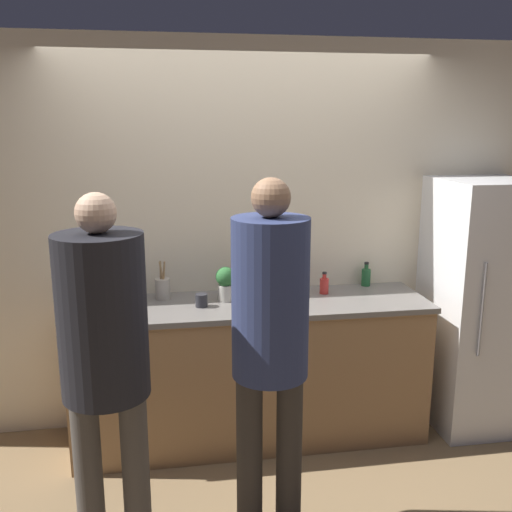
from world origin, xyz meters
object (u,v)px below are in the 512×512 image
(bottle_red, at_px, (324,285))
(potted_plant, at_px, (226,282))
(refrigerator, at_px, (478,304))
(person_center, at_px, (270,330))
(person_left, at_px, (104,345))
(bottle_green, at_px, (366,276))
(cup_black, at_px, (201,300))
(fruit_bowl, at_px, (272,292))
(utensil_crock, at_px, (163,288))

(bottle_red, xyz_separation_m, potted_plant, (-0.67, -0.05, 0.06))
(refrigerator, bearing_deg, bottle_red, 172.79)
(person_center, distance_m, bottle_red, 1.19)
(person_left, bearing_deg, person_center, 2.89)
(bottle_green, height_order, cup_black, bottle_green)
(person_left, bearing_deg, bottle_red, 39.18)
(fruit_bowl, xyz_separation_m, bottle_red, (0.37, 0.05, 0.02))
(utensil_crock, relative_size, cup_black, 3.09)
(bottle_green, bearing_deg, person_center, -127.54)
(refrigerator, bearing_deg, utensil_crock, 175.09)
(person_left, bearing_deg, utensil_crock, 77.04)
(person_left, height_order, utensil_crock, person_left)
(refrigerator, relative_size, bottle_green, 10.08)
(utensil_crock, bearing_deg, potted_plant, -13.76)
(person_center, bearing_deg, refrigerator, 29.36)
(utensil_crock, bearing_deg, cup_black, -40.25)
(fruit_bowl, bearing_deg, bottle_green, 14.50)
(person_left, height_order, person_center, person_center)
(bottle_red, bearing_deg, utensil_crock, 177.38)
(fruit_bowl, xyz_separation_m, cup_black, (-0.47, -0.11, -0.00))
(refrigerator, height_order, bottle_red, refrigerator)
(bottle_red, bearing_deg, fruit_bowl, -172.97)
(utensil_crock, xyz_separation_m, cup_black, (0.24, -0.20, -0.03))
(person_center, height_order, fruit_bowl, person_center)
(person_left, xyz_separation_m, fruit_bowl, (0.96, 1.04, -0.11))
(person_center, bearing_deg, bottle_red, 61.55)
(utensil_crock, bearing_deg, fruit_bowl, -7.64)
(person_center, distance_m, fruit_bowl, 1.02)
(refrigerator, height_order, person_left, person_left)
(bottle_green, bearing_deg, fruit_bowl, -165.50)
(utensil_crock, distance_m, potted_plant, 0.41)
(person_left, bearing_deg, cup_black, 61.96)
(fruit_bowl, relative_size, cup_black, 3.30)
(fruit_bowl, bearing_deg, potted_plant, -179.29)
(person_left, distance_m, fruit_bowl, 1.42)
(refrigerator, xyz_separation_m, person_center, (-1.62, -0.91, 0.25))
(refrigerator, xyz_separation_m, person_left, (-2.38, -0.95, 0.24))
(person_left, relative_size, utensil_crock, 7.02)
(bottle_green, distance_m, bottle_red, 0.37)
(fruit_bowl, relative_size, bottle_green, 1.60)
(person_center, xyz_separation_m, utensil_crock, (-0.50, 1.09, -0.09))
(cup_black, height_order, potted_plant, potted_plant)
(person_center, bearing_deg, potted_plant, 95.91)
(person_center, height_order, cup_black, person_center)
(utensil_crock, height_order, potted_plant, utensil_crock)
(person_center, relative_size, cup_black, 22.30)
(person_center, bearing_deg, bottle_green, 52.46)
(fruit_bowl, height_order, utensil_crock, utensil_crock)
(refrigerator, relative_size, cup_black, 20.85)
(person_left, relative_size, bottle_green, 10.50)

